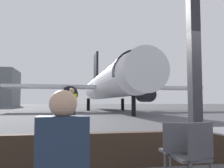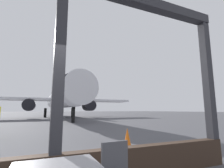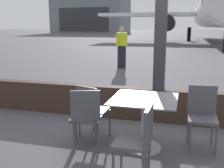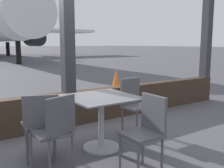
{
  "view_description": "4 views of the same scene",
  "coord_description": "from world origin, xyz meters",
  "px_view_note": "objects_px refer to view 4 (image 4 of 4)",
  "views": [
    {
      "loc": [
        -2.44,
        -4.35,
        1.14
      ],
      "look_at": [
        1.67,
        17.41,
        2.78
      ],
      "focal_mm": 39.71,
      "sensor_mm": 36.0,
      "label": 1
    },
    {
      "loc": [
        -0.28,
        -3.08,
        1.34
      ],
      "look_at": [
        5.4,
        10.15,
        3.58
      ],
      "focal_mm": 26.75,
      "sensor_mm": 36.0,
      "label": 2
    },
    {
      "loc": [
        0.45,
        -4.84,
        1.74
      ],
      "look_at": [
        -0.58,
        -1.1,
        0.9
      ],
      "focal_mm": 42.96,
      "sensor_mm": 36.0,
      "label": 3
    },
    {
      "loc": [
        -1.92,
        -4.21,
        1.48
      ],
      "look_at": [
        0.01,
        -1.37,
        0.94
      ],
      "focal_mm": 41.37,
      "sensor_mm": 36.0,
      "label": 4
    }
  ],
  "objects_px": {
    "cafe_chair_aisle_right": "(147,127)",
    "traffic_cone": "(116,81)",
    "dining_table": "(101,115)",
    "cafe_chair_window_right": "(134,101)",
    "cafe_chair_window_left": "(56,127)",
    "cafe_chair_aisle_left": "(40,121)"
  },
  "relations": [
    {
      "from": "cafe_chair_window_left",
      "to": "cafe_chair_aisle_right",
      "type": "height_order",
      "value": "cafe_chair_window_left"
    },
    {
      "from": "cafe_chair_window_left",
      "to": "cafe_chair_window_right",
      "type": "bearing_deg",
      "value": 18.46
    },
    {
      "from": "dining_table",
      "to": "cafe_chair_window_right",
      "type": "height_order",
      "value": "cafe_chair_window_right"
    },
    {
      "from": "traffic_cone",
      "to": "cafe_chair_window_right",
      "type": "bearing_deg",
      "value": -120.35
    },
    {
      "from": "cafe_chair_aisle_right",
      "to": "traffic_cone",
      "type": "relative_size",
      "value": 1.2
    },
    {
      "from": "dining_table",
      "to": "traffic_cone",
      "type": "xyz_separation_m",
      "value": [
        2.56,
        3.27,
        -0.13
      ]
    },
    {
      "from": "dining_table",
      "to": "cafe_chair_aisle_right",
      "type": "height_order",
      "value": "cafe_chair_aisle_right"
    },
    {
      "from": "cafe_chair_window_right",
      "to": "dining_table",
      "type": "bearing_deg",
      "value": -161.66
    },
    {
      "from": "cafe_chair_aisle_right",
      "to": "traffic_cone",
      "type": "xyz_separation_m",
      "value": [
        2.47,
        4.12,
        -0.18
      ]
    },
    {
      "from": "cafe_chair_aisle_right",
      "to": "cafe_chair_window_left",
      "type": "bearing_deg",
      "value": 145.28
    },
    {
      "from": "cafe_chair_window_left",
      "to": "cafe_chair_aisle_left",
      "type": "xyz_separation_m",
      "value": [
        -0.05,
        0.37,
        -0.01
      ]
    },
    {
      "from": "cafe_chair_aisle_left",
      "to": "cafe_chair_aisle_right",
      "type": "height_order",
      "value": "cafe_chair_aisle_right"
    },
    {
      "from": "dining_table",
      "to": "cafe_chair_aisle_left",
      "type": "xyz_separation_m",
      "value": [
        -0.83,
        0.11,
        0.04
      ]
    },
    {
      "from": "traffic_cone",
      "to": "dining_table",
      "type": "bearing_deg",
      "value": -128.04
    },
    {
      "from": "dining_table",
      "to": "cafe_chair_window_left",
      "type": "relative_size",
      "value": 1.01
    },
    {
      "from": "cafe_chair_aisle_left",
      "to": "cafe_chair_aisle_right",
      "type": "distance_m",
      "value": 1.33
    },
    {
      "from": "dining_table",
      "to": "traffic_cone",
      "type": "height_order",
      "value": "dining_table"
    },
    {
      "from": "cafe_chair_aisle_left",
      "to": "traffic_cone",
      "type": "xyz_separation_m",
      "value": [
        3.39,
        3.16,
        -0.17
      ]
    },
    {
      "from": "dining_table",
      "to": "cafe_chair_window_left",
      "type": "distance_m",
      "value": 0.82
    },
    {
      "from": "cafe_chair_aisle_right",
      "to": "dining_table",
      "type": "bearing_deg",
      "value": 95.43
    },
    {
      "from": "cafe_chair_aisle_right",
      "to": "traffic_cone",
      "type": "bearing_deg",
      "value": 59.03
    },
    {
      "from": "dining_table",
      "to": "cafe_chair_window_right",
      "type": "distance_m",
      "value": 0.84
    }
  ]
}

